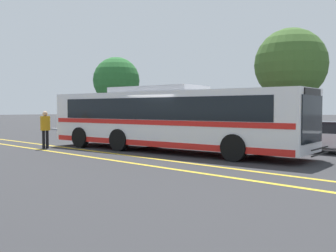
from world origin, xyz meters
TOP-DOWN VIEW (x-y plane):
  - ground_plane at (0.00, 0.00)m, footprint 220.00×220.00m
  - lane_strip_0 at (-0.11, -2.03)m, footprint 32.60×0.20m
  - lane_strip_1 at (-0.11, -3.40)m, footprint 32.60×0.20m
  - curb_strip at (-0.11, 5.98)m, footprint 40.60×0.36m
  - transit_bus at (-0.13, 0.17)m, footprint 13.08×3.87m
  - parked_car_0 at (-12.72, 5.00)m, footprint 4.48×1.96m
  - parked_car_1 at (-7.17, 4.74)m, footprint 4.19×2.01m
  - parked_car_2 at (-1.02, 4.54)m, footprint 4.89×2.00m
  - parked_car_3 at (5.52, 4.71)m, footprint 4.34×2.03m
  - pedestrian_0 at (-5.30, -2.94)m, footprint 0.33×0.47m
  - tree_0 at (1.11, 9.35)m, footprint 4.24×4.24m
  - tree_1 at (-14.07, 8.43)m, footprint 3.90×3.90m

SIDE VIEW (x-z plane):
  - ground_plane at x=0.00m, z-range 0.00..0.00m
  - lane_strip_0 at x=-0.11m, z-range 0.00..0.01m
  - lane_strip_1 at x=-0.11m, z-range 0.00..0.01m
  - curb_strip at x=-0.11m, z-range 0.00..0.15m
  - parked_car_1 at x=-7.17m, z-range 0.01..1.37m
  - parked_car_3 at x=5.52m, z-range 0.02..1.38m
  - parked_car_0 at x=-12.72m, z-range 0.00..1.42m
  - parked_car_2 at x=-1.02m, z-range 0.01..1.48m
  - pedestrian_0 at x=-5.30m, z-range 0.13..1.93m
  - transit_bus at x=-0.13m, z-range 0.06..2.97m
  - tree_1 at x=-14.07m, z-range 1.16..7.39m
  - tree_0 at x=1.11m, z-range 1.19..7.84m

